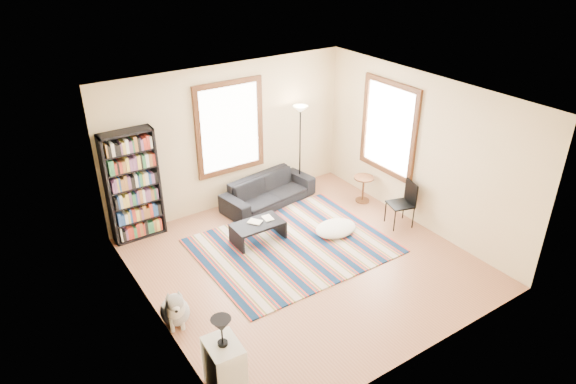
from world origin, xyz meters
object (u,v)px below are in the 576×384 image
floor_cushion (336,228)px  white_cabinet (225,367)px  floor_lamp (300,150)px  coffee_table (258,232)px  bookshelf (133,186)px  side_table (363,189)px  sofa (268,191)px  dog (174,304)px  folding_chair (400,204)px

floor_cushion → white_cabinet: 3.87m
floor_lamp → white_cabinet: 5.29m
coffee_table → floor_cushion: bearing=-23.5°
bookshelf → side_table: size_ratio=3.70×
sofa → dog: 3.65m
dog → sofa: bearing=52.2°
sofa → dog: bearing=-152.2°
floor_cushion → white_cabinet: white_cabinet is taller
sofa → folding_chair: 2.59m
sofa → side_table: (1.64, -0.97, -0.01)m
sofa → white_cabinet: bearing=-137.6°
bookshelf → floor_lamp: (3.38, -0.17, -0.07)m
bookshelf → floor_cushion: 3.64m
folding_chair → white_cabinet: (-4.45, -1.60, -0.08)m
floor_cushion → dog: size_ratio=1.27×
sofa → white_cabinet: 4.63m
sofa → floor_lamp: floor_lamp is taller
floor_lamp → folding_chair: (0.76, -2.14, -0.50)m
floor_lamp → white_cabinet: (-3.69, -3.74, -0.58)m
white_cabinet → folding_chair: bearing=23.5°
coffee_table → dog: (-2.04, -1.15, 0.13)m
floor_lamp → folding_chair: bearing=-70.5°
floor_cushion → bookshelf: bearing=147.5°
sofa → side_table: size_ratio=3.58×
bookshelf → white_cabinet: bookshelf is taller
white_cabinet → floor_cushion: bearing=35.2°
floor_cushion → side_table: size_ratio=1.47×
sofa → coffee_table: sofa is taller
side_table → bookshelf: bearing=163.5°
sofa → floor_cushion: size_ratio=2.43×
coffee_table → floor_lamp: 2.19m
coffee_table → side_table: 2.51m
bookshelf → side_table: bookshelf is taller
coffee_table → sofa: bearing=50.6°
sofa → coffee_table: 1.37m
floor_lamp → floor_cushion: bearing=-103.1°
bookshelf → floor_lamp: 3.38m
bookshelf → sofa: bearing=-6.0°
folding_chair → floor_cushion: bearing=176.4°
coffee_table → side_table: (2.51, 0.09, 0.09)m
floor_cushion → floor_lamp: 1.95m
floor_cushion → side_table: 1.39m
floor_cushion → side_table: side_table is taller
side_table → floor_cushion: bearing=-151.6°
floor_cushion → folding_chair: folding_chair is taller
sofa → white_cabinet: size_ratio=2.76×
floor_cushion → folding_chair: 1.28m
folding_chair → bookshelf: bearing=167.0°
folding_chair → white_cabinet: size_ratio=1.23×
coffee_table → dog: 2.34m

